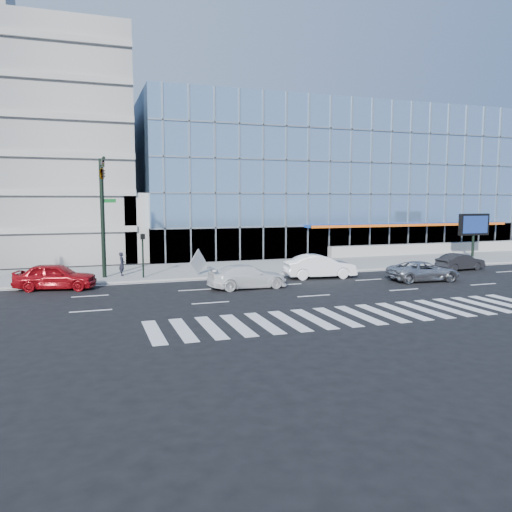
# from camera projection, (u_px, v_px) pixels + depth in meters

# --- Properties ---
(ground) EXTENTS (160.00, 160.00, 0.00)m
(ground) POSITION_uv_depth(u_px,v_px,m) (287.00, 285.00, 31.98)
(ground) COLOR black
(ground) RESTS_ON ground
(sidewalk) EXTENTS (120.00, 8.00, 0.15)m
(sidewalk) POSITION_uv_depth(u_px,v_px,m) (248.00, 268.00, 39.50)
(sidewalk) COLOR gray
(sidewalk) RESTS_ON ground
(theatre_building) EXTENTS (42.00, 26.00, 15.00)m
(theatre_building) POSITION_uv_depth(u_px,v_px,m) (313.00, 183.00, 60.09)
(theatre_building) COLOR #749AC1
(theatre_building) RESTS_ON ground
(ramp_block) EXTENTS (6.00, 8.00, 6.00)m
(ramp_block) POSITION_uv_depth(u_px,v_px,m) (155.00, 226.00, 46.65)
(ramp_block) COLOR gray
(ramp_block) RESTS_ON ground
(retaining_wall) EXTENTS (30.00, 0.80, 1.00)m
(retaining_wall) POSITION_uv_depth(u_px,v_px,m) (462.00, 247.00, 50.52)
(retaining_wall) COLOR gray
(retaining_wall) RESTS_ON sidewalk
(traffic_signal) EXTENTS (1.14, 5.74, 8.00)m
(traffic_signal) POSITION_uv_depth(u_px,v_px,m) (102.00, 188.00, 32.07)
(traffic_signal) COLOR black
(traffic_signal) RESTS_ON sidewalk
(ped_signal_post) EXTENTS (0.30, 0.33, 3.00)m
(ped_signal_post) POSITION_uv_depth(u_px,v_px,m) (143.00, 248.00, 33.67)
(ped_signal_post) COLOR black
(ped_signal_post) RESTS_ON sidewalk
(marquee_sign) EXTENTS (3.20, 0.43, 4.00)m
(marquee_sign) POSITION_uv_depth(u_px,v_px,m) (474.00, 225.00, 46.22)
(marquee_sign) COLOR black
(marquee_sign) RESTS_ON sidewalk
(silver_suv) EXTENTS (4.94, 2.61, 1.32)m
(silver_suv) POSITION_uv_depth(u_px,v_px,m) (424.00, 271.00, 33.34)
(silver_suv) COLOR #ABABB0
(silver_suv) RESTS_ON ground
(white_suv) EXTENTS (5.03, 2.19, 1.44)m
(white_suv) POSITION_uv_depth(u_px,v_px,m) (247.00, 277.00, 30.63)
(white_suv) COLOR silver
(white_suv) RESTS_ON ground
(white_sedan) EXTENTS (5.11, 2.24, 1.63)m
(white_sedan) POSITION_uv_depth(u_px,v_px,m) (320.00, 266.00, 34.61)
(white_sedan) COLOR white
(white_sedan) RESTS_ON ground
(dark_sedan) EXTENTS (4.02, 1.71, 1.29)m
(dark_sedan) POSITION_uv_depth(u_px,v_px,m) (460.00, 262.00, 38.49)
(dark_sedan) COLOR black
(dark_sedan) RESTS_ON ground
(red_sedan) EXTENTS (5.07, 2.94, 1.62)m
(red_sedan) POSITION_uv_depth(u_px,v_px,m) (55.00, 276.00, 30.11)
(red_sedan) COLOR maroon
(red_sedan) RESTS_ON ground
(pedestrian) EXTENTS (0.45, 0.64, 1.64)m
(pedestrian) POSITION_uv_depth(u_px,v_px,m) (122.00, 264.00, 34.68)
(pedestrian) COLOR black
(pedestrian) RESTS_ON sidewalk
(tilted_panel) EXTENTS (1.40, 1.28, 1.84)m
(tilted_panel) POSITION_uv_depth(u_px,v_px,m) (198.00, 262.00, 35.06)
(tilted_panel) COLOR #AAAAAA
(tilted_panel) RESTS_ON sidewalk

